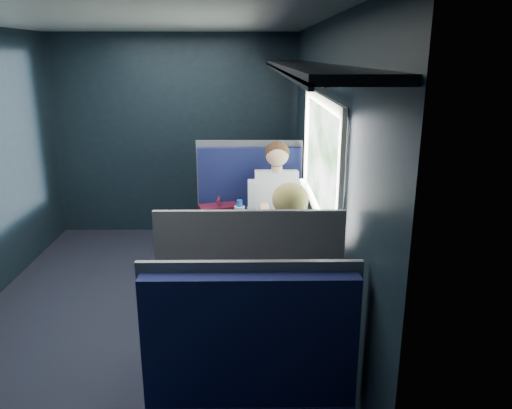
{
  "coord_description": "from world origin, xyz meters",
  "views": [
    {
      "loc": [
        0.85,
        -3.68,
        2.06
      ],
      "look_at": [
        0.9,
        0.0,
        0.95
      ],
      "focal_mm": 35.0,
      "sensor_mm": 36.0,
      "label": 1
    }
  ],
  "objects_px": {
    "table": "(273,239)",
    "seat_bay_far": "(250,325)",
    "seat_row_front": "(250,204)",
    "cup": "(304,207)",
    "laptop": "(294,218)",
    "woman": "(288,269)",
    "man": "(277,207)",
    "bottle_small": "(298,209)",
    "seat_bay_near": "(248,231)"
  },
  "relations": [
    {
      "from": "cup",
      "to": "laptop",
      "type": "bearing_deg",
      "value": -108.45
    },
    {
      "from": "cup",
      "to": "table",
      "type": "bearing_deg",
      "value": -123.09
    },
    {
      "from": "seat_bay_far",
      "to": "laptop",
      "type": "height_order",
      "value": "seat_bay_far"
    },
    {
      "from": "seat_row_front",
      "to": "woman",
      "type": "xyz_separation_m",
      "value": [
        0.25,
        -2.5,
        0.32
      ]
    },
    {
      "from": "seat_bay_near",
      "to": "man",
      "type": "relative_size",
      "value": 0.95
    },
    {
      "from": "seat_bay_far",
      "to": "woman",
      "type": "xyz_separation_m",
      "value": [
        0.25,
        0.17,
        0.31
      ]
    },
    {
      "from": "seat_bay_near",
      "to": "seat_bay_far",
      "type": "height_order",
      "value": "same"
    },
    {
      "from": "table",
      "to": "seat_bay_far",
      "type": "height_order",
      "value": "seat_bay_far"
    },
    {
      "from": "laptop",
      "to": "seat_row_front",
      "type": "bearing_deg",
      "value": 101.96
    },
    {
      "from": "seat_row_front",
      "to": "laptop",
      "type": "relative_size",
      "value": 3.93
    },
    {
      "from": "seat_row_front",
      "to": "woman",
      "type": "height_order",
      "value": "woman"
    },
    {
      "from": "table",
      "to": "seat_row_front",
      "type": "distance_m",
      "value": 1.82
    },
    {
      "from": "laptop",
      "to": "bottle_small",
      "type": "distance_m",
      "value": 0.14
    },
    {
      "from": "man",
      "to": "bottle_small",
      "type": "distance_m",
      "value": 0.5
    },
    {
      "from": "seat_bay_far",
      "to": "seat_row_front",
      "type": "height_order",
      "value": "seat_bay_far"
    },
    {
      "from": "table",
      "to": "woman",
      "type": "xyz_separation_m",
      "value": [
        0.07,
        -0.71,
        0.06
      ]
    },
    {
      "from": "bottle_small",
      "to": "seat_row_front",
      "type": "bearing_deg",
      "value": 104.28
    },
    {
      "from": "table",
      "to": "seat_bay_near",
      "type": "bearing_deg",
      "value": 102.82
    },
    {
      "from": "seat_bay_near",
      "to": "woman",
      "type": "xyz_separation_m",
      "value": [
        0.27,
        -1.58,
        0.3
      ]
    },
    {
      "from": "seat_bay_near",
      "to": "seat_row_front",
      "type": "bearing_deg",
      "value": 89.05
    },
    {
      "from": "man",
      "to": "cup",
      "type": "xyz_separation_m",
      "value": [
        0.22,
        -0.26,
        0.07
      ]
    },
    {
      "from": "man",
      "to": "woman",
      "type": "relative_size",
      "value": 1.0
    },
    {
      "from": "seat_row_front",
      "to": "bottle_small",
      "type": "distance_m",
      "value": 1.67
    },
    {
      "from": "seat_bay_far",
      "to": "man",
      "type": "distance_m",
      "value": 1.62
    },
    {
      "from": "seat_row_front",
      "to": "cup",
      "type": "relative_size",
      "value": 11.9
    },
    {
      "from": "seat_bay_near",
      "to": "woman",
      "type": "distance_m",
      "value": 1.63
    },
    {
      "from": "seat_bay_far",
      "to": "cup",
      "type": "height_order",
      "value": "seat_bay_far"
    },
    {
      "from": "table",
      "to": "woman",
      "type": "height_order",
      "value": "woman"
    },
    {
      "from": "table",
      "to": "laptop",
      "type": "xyz_separation_m",
      "value": [
        0.18,
        0.11,
        0.14
      ]
    },
    {
      "from": "woman",
      "to": "laptop",
      "type": "height_order",
      "value": "woman"
    },
    {
      "from": "seat_bay_near",
      "to": "bottle_small",
      "type": "distance_m",
      "value": 0.86
    },
    {
      "from": "seat_bay_near",
      "to": "cup",
      "type": "xyz_separation_m",
      "value": [
        0.48,
        -0.43,
        0.36
      ]
    },
    {
      "from": "seat_bay_near",
      "to": "bottle_small",
      "type": "bearing_deg",
      "value": -56.91
    },
    {
      "from": "seat_bay_far",
      "to": "laptop",
      "type": "distance_m",
      "value": 1.11
    },
    {
      "from": "seat_row_front",
      "to": "cup",
      "type": "bearing_deg",
      "value": -70.92
    },
    {
      "from": "cup",
      "to": "seat_row_front",
      "type": "bearing_deg",
      "value": 109.08
    },
    {
      "from": "seat_bay_near",
      "to": "man",
      "type": "height_order",
      "value": "man"
    },
    {
      "from": "seat_row_front",
      "to": "man",
      "type": "bearing_deg",
      "value": -77.17
    },
    {
      "from": "bottle_small",
      "to": "man",
      "type": "bearing_deg",
      "value": 107.64
    },
    {
      "from": "seat_bay_far",
      "to": "laptop",
      "type": "xyz_separation_m",
      "value": [
        0.36,
        0.98,
        0.39
      ]
    },
    {
      "from": "man",
      "to": "cup",
      "type": "height_order",
      "value": "man"
    },
    {
      "from": "laptop",
      "to": "table",
      "type": "bearing_deg",
      "value": -148.72
    },
    {
      "from": "seat_row_front",
      "to": "man",
      "type": "relative_size",
      "value": 0.88
    },
    {
      "from": "cup",
      "to": "bottle_small",
      "type": "bearing_deg",
      "value": -109.56
    },
    {
      "from": "man",
      "to": "laptop",
      "type": "height_order",
      "value": "man"
    },
    {
      "from": "seat_bay_near",
      "to": "laptop",
      "type": "height_order",
      "value": "seat_bay_near"
    },
    {
      "from": "seat_row_front",
      "to": "woman",
      "type": "distance_m",
      "value": 2.54
    },
    {
      "from": "seat_bay_near",
      "to": "seat_row_front",
      "type": "xyz_separation_m",
      "value": [
        0.02,
        0.93,
        -0.01
      ]
    },
    {
      "from": "table",
      "to": "seat_row_front",
      "type": "bearing_deg",
      "value": 95.8
    },
    {
      "from": "laptop",
      "to": "bottle_small",
      "type": "bearing_deg",
      "value": 73.3
    }
  ]
}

